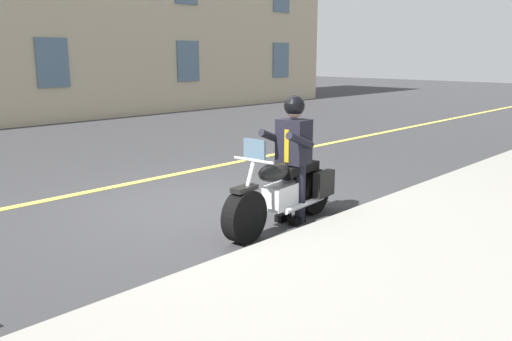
{
  "coord_description": "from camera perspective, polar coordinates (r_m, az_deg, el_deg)",
  "views": [
    {
      "loc": [
        4.91,
        5.92,
        2.27
      ],
      "look_at": [
        0.02,
        1.2,
        0.75
      ],
      "focal_mm": 36.61,
      "sensor_mm": 36.0,
      "label": 1
    }
  ],
  "objects": [
    {
      "name": "sidewalk_curb",
      "position": [
        5.57,
        26.04,
        -11.97
      ],
      "size": [
        60.0,
        5.0,
        0.15
      ],
      "primitive_type": "cube",
      "color": "gray",
      "rests_on": "ground_plane"
    },
    {
      "name": "ground_plane",
      "position": [
        8.02,
        -6.06,
        -3.91
      ],
      "size": [
        80.0,
        80.0,
        0.0
      ],
      "primitive_type": "plane",
      "color": "#333335"
    },
    {
      "name": "rider_main",
      "position": [
        7.05,
        4.07,
        2.48
      ],
      "size": [
        0.66,
        0.59,
        1.74
      ],
      "color": "black",
      "rests_on": "ground_plane"
    },
    {
      "name": "motorcycle_main",
      "position": [
        7.02,
        3.15,
        -2.43
      ],
      "size": [
        2.22,
        0.73,
        1.26
      ],
      "color": "black",
      "rests_on": "ground_plane"
    },
    {
      "name": "lane_center_stripe",
      "position": [
        9.59,
        -13.77,
        -1.43
      ],
      "size": [
        60.0,
        0.16,
        0.01
      ],
      "primitive_type": "cube",
      "color": "#E5DB4C",
      "rests_on": "ground_plane"
    }
  ]
}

